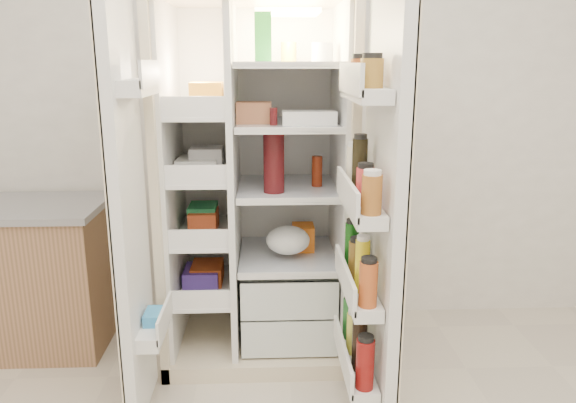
{
  "coord_description": "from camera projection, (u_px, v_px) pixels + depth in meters",
  "views": [
    {
      "loc": [
        -0.11,
        -1.07,
        1.49
      ],
      "look_at": [
        -0.01,
        1.25,
        0.9
      ],
      "focal_mm": 34.0,
      "sensor_mm": 36.0,
      "label": 1
    }
  ],
  "objects": [
    {
      "name": "refrigerator",
      "position": [
        260.0,
        211.0,
        2.82
      ],
      "size": [
        0.92,
        0.7,
        1.8
      ],
      "color": "beige",
      "rests_on": "floor"
    },
    {
      "name": "wall_back",
      "position": [
        284.0,
        88.0,
        3.01
      ],
      "size": [
        4.0,
        0.02,
        2.7
      ],
      "primitive_type": "cube",
      "color": "white",
      "rests_on": "floor"
    },
    {
      "name": "freezer_door",
      "position": [
        130.0,
        217.0,
        2.18
      ],
      "size": [
        0.15,
        0.4,
        1.72
      ],
      "color": "white",
      "rests_on": "floor"
    },
    {
      "name": "fridge_door",
      "position": [
        377.0,
        225.0,
        2.13
      ],
      "size": [
        0.17,
        0.58,
        1.72
      ],
      "color": "white",
      "rests_on": "floor"
    },
    {
      "name": "kitchen_counter",
      "position": [
        5.0,
        276.0,
        2.89
      ],
      "size": [
        1.08,
        0.57,
        0.78
      ],
      "color": "#9F704F",
      "rests_on": "floor"
    }
  ]
}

